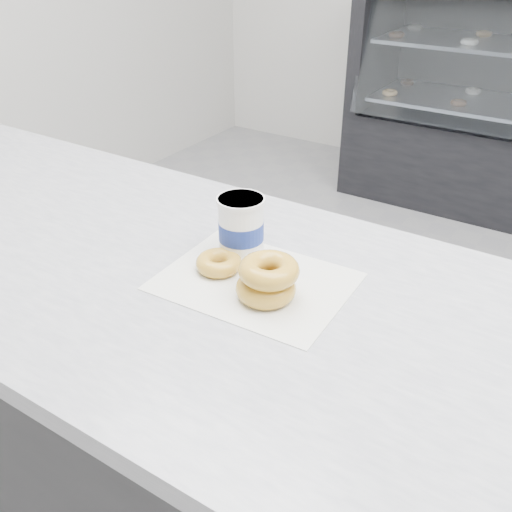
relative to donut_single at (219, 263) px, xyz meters
The scene contains 5 objects.
ground 1.15m from the donut_single, 54.97° to the left, with size 5.00×5.00×0.00m, color gray.
wax_paper 0.08m from the donut_single, ahead, with size 0.34×0.26×0.00m, color silver.
donut_single is the anchor object (origin of this frame).
donut_stack 0.13m from the donut_single, 12.39° to the right, with size 0.12×0.12×0.07m.
coffee_cup 0.08m from the donut_single, 86.45° to the left, with size 0.10×0.10×0.12m.
Camera 1 is at (0.16, -1.30, 1.47)m, focal length 40.00 mm.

